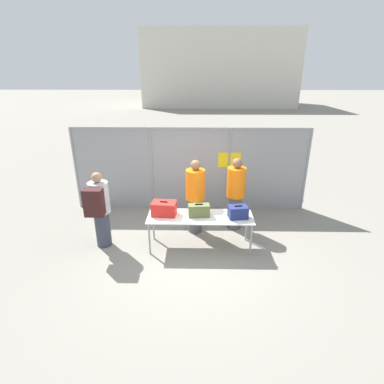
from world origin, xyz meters
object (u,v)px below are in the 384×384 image
object	(u,v)px
suitcase_navy	(238,212)
traveler_hooded	(99,208)
suitcase_olive	(199,210)
security_worker_far	(236,193)
utility_trailer	(230,176)
inspection_table	(200,218)
security_worker_near	(195,196)
suitcase_red	(164,208)

from	to	relation	value
suitcase_navy	traveler_hooded	xyz separation A→B (m)	(-2.89, 0.03, 0.05)
suitcase_olive	traveler_hooded	xyz separation A→B (m)	(-2.08, -0.02, 0.05)
security_worker_far	utility_trailer	distance (m)	2.79
suitcase_olive	suitcase_navy	distance (m)	0.81
inspection_table	suitcase_navy	size ratio (longest dim) A/B	5.23
suitcase_olive	utility_trailer	world-z (taller)	suitcase_olive
traveler_hooded	utility_trailer	bearing A→B (deg)	33.34
suitcase_olive	security_worker_near	size ratio (longest dim) A/B	0.26
inspection_table	suitcase_olive	size ratio (longest dim) A/B	4.87
inspection_table	suitcase_navy	distance (m)	0.80
suitcase_navy	security_worker_near	world-z (taller)	security_worker_near
inspection_table	traveler_hooded	xyz separation A→B (m)	(-2.11, -0.02, 0.23)
suitcase_navy	traveler_hooded	distance (m)	2.89
suitcase_red	security_worker_near	distance (m)	0.93
suitcase_red	suitcase_navy	distance (m)	1.55
security_worker_far	suitcase_olive	bearing A→B (deg)	23.96
inspection_table	suitcase_navy	xyz separation A→B (m)	(0.78, -0.06, 0.18)
inspection_table	security_worker_near	distance (m)	0.75
traveler_hooded	security_worker_near	distance (m)	2.13
traveler_hooded	security_worker_near	size ratio (longest dim) A/B	0.96
security_worker_near	security_worker_far	distance (m)	0.97
suitcase_red	suitcase_navy	xyz separation A→B (m)	(1.54, -0.11, -0.02)
suitcase_red	security_worker_far	size ratio (longest dim) A/B	0.30
security_worker_near	security_worker_far	xyz separation A→B (m)	(0.95, 0.19, -0.00)
security_worker_near	utility_trailer	xyz separation A→B (m)	(1.10, 2.93, -0.52)
security_worker_near	utility_trailer	distance (m)	3.17
suitcase_red	suitcase_navy	world-z (taller)	suitcase_red
suitcase_olive	utility_trailer	distance (m)	3.81
traveler_hooded	utility_trailer	xyz separation A→B (m)	(3.10, 3.66, -0.54)
suitcase_olive	security_worker_far	distance (m)	1.25
suitcase_olive	utility_trailer	xyz separation A→B (m)	(1.02, 3.64, -0.49)
suitcase_olive	traveler_hooded	world-z (taller)	traveler_hooded
suitcase_olive	security_worker_near	bearing A→B (deg)	96.50
suitcase_navy	inspection_table	bearing A→B (deg)	175.84
security_worker_near	suitcase_navy	bearing A→B (deg)	136.86
suitcase_navy	security_worker_near	size ratio (longest dim) A/B	0.24
suitcase_navy	security_worker_far	xyz separation A→B (m)	(0.06, 0.96, 0.03)
utility_trailer	inspection_table	bearing A→B (deg)	-105.21
security_worker_near	suitcase_red	bearing A→B (deg)	42.60
suitcase_red	security_worker_far	xyz separation A→B (m)	(1.60, 0.85, 0.02)
suitcase_navy	traveler_hooded	size ratio (longest dim) A/B	0.25
inspection_table	suitcase_red	xyz separation A→B (m)	(-0.76, 0.05, 0.20)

